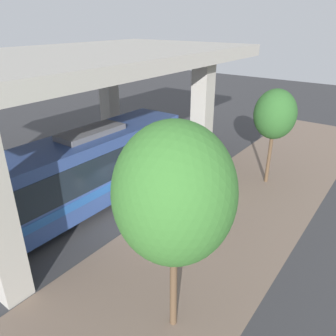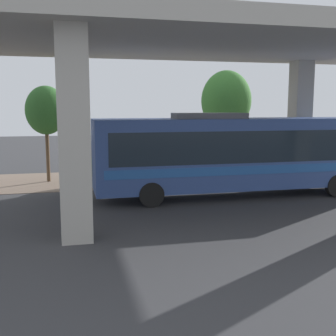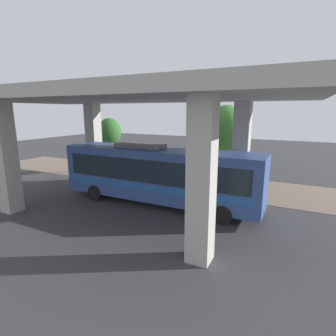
{
  "view_description": "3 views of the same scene",
  "coord_description": "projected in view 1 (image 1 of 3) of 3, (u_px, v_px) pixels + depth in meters",
  "views": [
    {
      "loc": [
        -8.16,
        9.09,
        8.09
      ],
      "look_at": [
        -0.83,
        -0.83,
        2.46
      ],
      "focal_mm": 35.0,
      "sensor_mm": 36.0,
      "label": 1
    },
    {
      "loc": [
        19.89,
        -5.86,
        3.93
      ],
      "look_at": [
        1.56,
        -1.48,
        1.19
      ],
      "focal_mm": 45.0,
      "sensor_mm": 36.0,
      "label": 2
    },
    {
      "loc": [
        16.23,
        8.68,
        5.62
      ],
      "look_at": [
        -1.17,
        -0.01,
        1.39
      ],
      "focal_mm": 28.0,
      "sensor_mm": 36.0,
      "label": 3
    }
  ],
  "objects": [
    {
      "name": "ground_plane",
      "position": [
        142.0,
        220.0,
        14.42
      ],
      "size": [
        80.0,
        80.0,
        0.0
      ],
      "primitive_type": "plane",
      "color": "#38383A",
      "rests_on": "ground"
    },
    {
      "name": "sidewalk_strip",
      "position": [
        200.0,
        246.0,
        12.8
      ],
      "size": [
        6.0,
        40.0,
        0.02
      ],
      "color": "#7A6656",
      "rests_on": "ground"
    },
    {
      "name": "overpass",
      "position": [
        67.0,
        73.0,
        14.11
      ],
      "size": [
        9.4,
        19.35,
        6.8
      ],
      "color": "#ADA89E",
      "rests_on": "ground"
    },
    {
      "name": "bus",
      "position": [
        73.0,
        174.0,
        14.13
      ],
      "size": [
        2.64,
        12.32,
        3.68
      ],
      "color": "#334C8C",
      "rests_on": "ground"
    },
    {
      "name": "fire_hydrant",
      "position": [
        174.0,
        199.0,
        15.11
      ],
      "size": [
        0.48,
        0.23,
        0.97
      ],
      "color": "#B21919",
      "rests_on": "ground"
    },
    {
      "name": "planter_front",
      "position": [
        182.0,
        208.0,
        13.83
      ],
      "size": [
        1.38,
        1.38,
        1.7
      ],
      "color": "#ADA89E",
      "rests_on": "ground"
    },
    {
      "name": "planter_middle",
      "position": [
        216.0,
        176.0,
        16.86
      ],
      "size": [
        1.16,
        1.16,
        1.45
      ],
      "color": "#ADA89E",
      "rests_on": "ground"
    },
    {
      "name": "street_tree_near",
      "position": [
        275.0,
        115.0,
        16.3
      ],
      "size": [
        2.1,
        2.1,
        5.02
      ],
      "color": "brown",
      "rests_on": "ground"
    },
    {
      "name": "street_tree_far",
      "position": [
        174.0,
        194.0,
        7.78
      ],
      "size": [
        3.0,
        3.0,
        6.1
      ],
      "color": "brown",
      "rests_on": "ground"
    }
  ]
}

